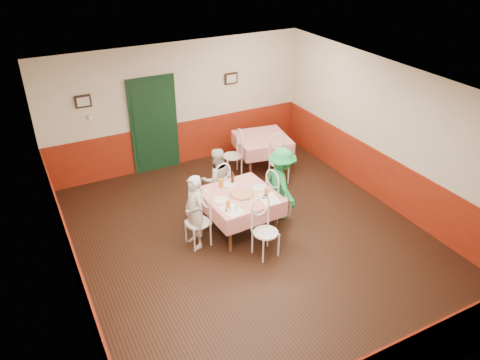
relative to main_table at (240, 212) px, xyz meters
name	(u,v)px	position (x,y,z in m)	size (l,w,h in m)	color
floor	(253,241)	(0.04, -0.43, -0.38)	(7.00, 7.00, 0.00)	black
ceiling	(256,90)	(0.04, -0.43, 2.42)	(7.00, 7.00, 0.00)	white
back_wall	(178,106)	(0.04, 3.07, 1.02)	(6.00, 0.10, 2.80)	beige
front_wall	(413,312)	(0.04, -3.93, 1.02)	(6.00, 0.10, 2.80)	beige
left_wall	(65,220)	(-2.96, -0.43, 1.02)	(0.10, 7.00, 2.80)	beige
right_wall	(392,138)	(3.04, -0.43, 1.02)	(0.10, 7.00, 2.80)	beige
wainscot_back	(181,143)	(0.04, 3.05, 0.12)	(6.00, 0.03, 1.00)	maroon
wainscot_left	(77,270)	(-2.95, -0.43, 0.12)	(0.03, 7.00, 1.00)	maroon
wainscot_right	(385,179)	(3.02, -0.43, 0.12)	(0.03, 7.00, 1.00)	maroon
door	(154,126)	(-0.56, 3.02, 0.68)	(0.96, 0.06, 2.10)	black
picture_left	(83,101)	(-1.96, 3.02, 1.48)	(0.32, 0.03, 0.26)	black
picture_right	(231,78)	(1.34, 3.02, 1.48)	(0.32, 0.03, 0.26)	black
thermostat	(91,117)	(-1.86, 3.02, 1.12)	(0.10, 0.03, 0.10)	white
main_table	(240,212)	(0.00, 0.00, 0.00)	(1.22, 1.22, 0.77)	red
second_table	(262,152)	(1.59, 1.98, 0.00)	(1.12, 1.12, 0.77)	red
chair_left	(198,222)	(-0.85, -0.05, 0.08)	(0.42, 0.42, 0.90)	white
chair_right	(279,196)	(0.85, 0.05, 0.08)	(0.42, 0.42, 0.90)	white
chair_far	(218,188)	(-0.05, 0.85, 0.08)	(0.42, 0.42, 0.90)	white
chair_near	(266,233)	(0.05, -0.85, 0.08)	(0.42, 0.42, 0.90)	white
chair_second_a	(232,156)	(0.84, 1.98, 0.08)	(0.42, 0.42, 0.90)	white
chair_second_b	(279,163)	(1.59, 1.23, 0.08)	(0.42, 0.42, 0.90)	white
pizza	(242,194)	(0.03, -0.02, 0.40)	(0.42, 0.42, 0.03)	#B74723
plate_left	(221,200)	(-0.39, -0.04, 0.39)	(0.25, 0.25, 0.01)	white
plate_right	(259,187)	(0.42, 0.04, 0.39)	(0.25, 0.25, 0.01)	white
plate_far	(229,184)	(-0.02, 0.39, 0.39)	(0.25, 0.25, 0.01)	white
glass_a	(228,204)	(-0.38, -0.30, 0.45)	(0.07, 0.07, 0.12)	#BF7219
glass_b	(266,192)	(0.41, -0.22, 0.45)	(0.07, 0.07, 0.12)	#BF7219
glass_c	(221,183)	(-0.18, 0.39, 0.46)	(0.08, 0.08, 0.15)	#BF7219
beer_bottle	(232,178)	(0.06, 0.42, 0.50)	(0.06, 0.06, 0.22)	#381C0A
shaker_a	(230,210)	(-0.43, -0.45, 0.43)	(0.04, 0.04, 0.09)	silver
shaker_b	(235,209)	(-0.32, -0.45, 0.43)	(0.04, 0.04, 0.09)	silver
shaker_c	(226,210)	(-0.47, -0.40, 0.43)	(0.04, 0.04, 0.09)	#B23319
menu_left	(232,210)	(-0.36, -0.40, 0.39)	(0.30, 0.40, 0.00)	white
menu_right	(269,199)	(0.39, -0.37, 0.39)	(0.30, 0.40, 0.00)	white
wallet	(264,197)	(0.33, -0.29, 0.40)	(0.11, 0.09, 0.02)	black
diner_left	(194,212)	(-0.90, -0.05, 0.30)	(0.49, 0.32, 1.36)	gray
diner_far	(216,179)	(-0.05, 0.90, 0.26)	(0.62, 0.48, 1.27)	gray
diner_right	(281,184)	(0.90, 0.05, 0.34)	(0.92, 0.53, 1.42)	gray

